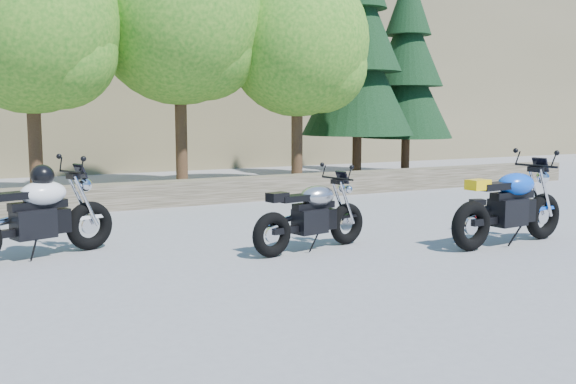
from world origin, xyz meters
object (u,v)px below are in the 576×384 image
object	(u,v)px
backpack	(477,209)
blue_bike	(510,207)
silver_bike	(312,216)
white_bike	(34,213)

from	to	relation	value
backpack	blue_bike	bearing A→B (deg)	-112.52
backpack	silver_bike	bearing A→B (deg)	-155.22
silver_bike	backpack	bearing A→B (deg)	2.68
blue_bike	backpack	xyz separation A→B (m)	(1.29, 1.95, -0.39)
white_bike	blue_bike	size ratio (longest dim) A/B	0.95
silver_bike	backpack	distance (m)	4.12
silver_bike	blue_bike	bearing A→B (deg)	-30.94
white_bike	blue_bike	xyz separation A→B (m)	(6.12, -2.19, -0.05)
white_bike	backpack	distance (m)	7.43
silver_bike	blue_bike	world-z (taller)	blue_bike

